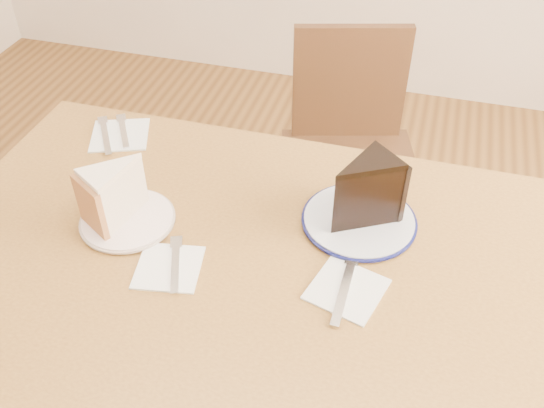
{
  "coord_description": "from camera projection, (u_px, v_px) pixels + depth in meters",
  "views": [
    {
      "loc": [
        0.28,
        -0.73,
        1.56
      ],
      "look_at": [
        0.04,
        0.11,
        0.8
      ],
      "focal_mm": 40.0,
      "sensor_mm": 36.0,
      "label": 1
    }
  ],
  "objects": [
    {
      "name": "table",
      "position": [
        239.0,
        292.0,
        1.18
      ],
      "size": [
        1.2,
        0.8,
        0.75
      ],
      "color": "brown",
      "rests_on": "ground"
    },
    {
      "name": "knife_spare",
      "position": [
        105.0,
        136.0,
        1.4
      ],
      "size": [
        0.1,
        0.14,
        0.0
      ],
      "primitive_type": "cube",
      "rotation": [
        0.0,
        0.0,
        0.58
      ],
      "color": "silver",
      "rests_on": "napkin_spare"
    },
    {
      "name": "chair_far",
      "position": [
        349.0,
        156.0,
        1.85
      ],
      "size": [
        0.5,
        0.5,
        0.82
      ],
      "rotation": [
        0.0,
        0.0,
        3.42
      ],
      "color": "black",
      "rests_on": "ground"
    },
    {
      "name": "chocolate_cake",
      "position": [
        360.0,
        196.0,
        1.13
      ],
      "size": [
        0.15,
        0.16,
        0.13
      ],
      "primitive_type": null,
      "rotation": [
        0.0,
        0.0,
        2.43
      ],
      "color": "black",
      "rests_on": "plate_navy"
    },
    {
      "name": "fork_cream",
      "position": [
        175.0,
        264.0,
        1.09
      ],
      "size": [
        0.06,
        0.14,
        0.0
      ],
      "primitive_type": "cube",
      "rotation": [
        0.0,
        0.0,
        0.37
      ],
      "color": "silver",
      "rests_on": "napkin_cream"
    },
    {
      "name": "napkin_cream",
      "position": [
        169.0,
        267.0,
        1.09
      ],
      "size": [
        0.13,
        0.13,
        0.0
      ],
      "primitive_type": "cube",
      "rotation": [
        0.0,
        0.0,
        0.17
      ],
      "color": "white",
      "rests_on": "table"
    },
    {
      "name": "knife_navy",
      "position": [
        344.0,
        289.0,
        1.05
      ],
      "size": [
        0.02,
        0.17,
        0.0
      ],
      "primitive_type": "cube",
      "rotation": [
        0.0,
        0.0,
        -0.01
      ],
      "color": "silver",
      "rests_on": "napkin_navy"
    },
    {
      "name": "napkin_navy",
      "position": [
        347.0,
        289.0,
        1.06
      ],
      "size": [
        0.15,
        0.15,
        0.0
      ],
      "primitive_type": "cube",
      "rotation": [
        0.0,
        0.0,
        -0.27
      ],
      "color": "white",
      "rests_on": "table"
    },
    {
      "name": "napkin_spare",
      "position": [
        120.0,
        135.0,
        1.41
      ],
      "size": [
        0.17,
        0.17,
        0.0
      ],
      "primitive_type": "cube",
      "rotation": [
        0.0,
        0.0,
        0.36
      ],
      "color": "white",
      "rests_on": "table"
    },
    {
      "name": "carrot_cake",
      "position": [
        120.0,
        193.0,
        1.16
      ],
      "size": [
        0.13,
        0.14,
        0.11
      ],
      "primitive_type": null,
      "rotation": [
        0.0,
        0.0,
        -0.54
      ],
      "color": "beige",
      "rests_on": "plate_cream"
    },
    {
      "name": "plate_navy",
      "position": [
        359.0,
        221.0,
        1.18
      ],
      "size": [
        0.22,
        0.22,
        0.01
      ],
      "primitive_type": "cylinder",
      "color": "silver",
      "rests_on": "table"
    },
    {
      "name": "plate_cream",
      "position": [
        128.0,
        220.0,
        1.18
      ],
      "size": [
        0.18,
        0.18,
        0.01
      ],
      "primitive_type": "cylinder",
      "color": "white",
      "rests_on": "table"
    },
    {
      "name": "fork_spare",
      "position": [
        123.0,
        131.0,
        1.42
      ],
      "size": [
        0.09,
        0.13,
        0.0
      ],
      "primitive_type": "cube",
      "rotation": [
        0.0,
        0.0,
        0.56
      ],
      "color": "silver",
      "rests_on": "napkin_spare"
    }
  ]
}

